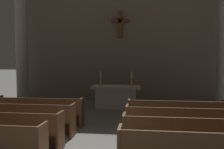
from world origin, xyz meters
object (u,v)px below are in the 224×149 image
(pew_left_row_3, at_px, (24,119))
(column_right_third, at_px, (224,43))
(pew_right_row_4, at_px, (176,115))
(candlestick_right, at_px, (132,81))
(pew_right_row_3, at_px, (181,124))
(pew_left_row_2, at_px, (4,129))
(pew_right_row_2, at_px, (188,136))
(altar, at_px, (116,96))
(pew_left_row_4, at_px, (39,111))
(candlestick_left, at_px, (100,81))
(column_left_third, at_px, (22,44))

(pew_left_row_3, bearing_deg, column_right_third, 35.82)
(column_right_third, bearing_deg, pew_right_row_4, -122.83)
(candlestick_right, bearing_deg, pew_left_row_3, -124.42)
(pew_right_row_3, relative_size, column_right_third, 0.49)
(pew_left_row_2, distance_m, pew_right_row_2, 4.46)
(pew_left_row_3, distance_m, pew_right_row_4, 4.59)
(pew_left_row_3, distance_m, altar, 4.82)
(pew_left_row_3, bearing_deg, pew_right_row_2, -13.67)
(pew_left_row_4, height_order, pew_right_row_3, same)
(pew_right_row_4, relative_size, candlestick_left, 4.67)
(pew_left_row_3, height_order, pew_right_row_4, same)
(pew_left_row_3, relative_size, column_right_third, 0.49)
(pew_right_row_2, xyz_separation_m, candlestick_right, (-1.53, 5.36, 0.73))
(pew_left_row_2, relative_size, column_left_third, 0.49)
(candlestick_right, bearing_deg, column_left_third, 171.72)
(column_left_third, xyz_separation_m, candlestick_right, (5.50, -0.80, -1.72))
(pew_left_row_2, bearing_deg, altar, 67.42)
(column_left_third, relative_size, candlestick_right, 9.50)
(pew_left_row_2, relative_size, candlestick_right, 4.67)
(pew_left_row_2, height_order, altar, altar)
(pew_right_row_4, bearing_deg, column_left_third, 150.42)
(altar, height_order, candlestick_left, candlestick_left)
(pew_left_row_3, relative_size, pew_right_row_2, 1.00)
(pew_right_row_3, bearing_deg, pew_left_row_2, -166.33)
(candlestick_right, bearing_deg, pew_left_row_2, -118.66)
(pew_left_row_2, height_order, pew_right_row_3, same)
(pew_left_row_4, bearing_deg, candlestick_right, 47.45)
(column_left_third, bearing_deg, altar, -9.47)
(pew_left_row_4, xyz_separation_m, candlestick_right, (2.93, 3.19, 0.73))
(altar, xyz_separation_m, candlestick_left, (-0.70, -0.00, 0.68))
(pew_left_row_2, xyz_separation_m, pew_right_row_2, (4.46, 0.00, 0.00))
(pew_left_row_3, xyz_separation_m, pew_right_row_3, (4.46, 0.00, 0.00))
(pew_left_row_2, relative_size, pew_right_row_2, 1.00)
(pew_left_row_4, bearing_deg, pew_right_row_2, -25.93)
(altar, bearing_deg, column_left_third, 170.53)
(candlestick_left, distance_m, candlestick_right, 1.40)
(pew_left_row_2, bearing_deg, candlestick_right, 61.34)
(pew_right_row_3, bearing_deg, pew_left_row_4, 166.33)
(pew_right_row_2, distance_m, candlestick_right, 5.62)
(candlestick_left, bearing_deg, pew_left_row_3, -109.68)
(pew_right_row_4, bearing_deg, candlestick_left, 132.55)
(pew_right_row_2, bearing_deg, pew_left_row_4, 154.07)
(pew_left_row_3, height_order, pew_right_row_3, same)
(pew_right_row_2, distance_m, candlestick_left, 6.15)
(candlestick_right, bearing_deg, pew_right_row_2, -74.08)
(pew_left_row_3, distance_m, column_left_third, 6.20)
(pew_right_row_3, relative_size, altar, 1.35)
(pew_left_row_3, bearing_deg, pew_left_row_2, -90.00)
(column_right_third, bearing_deg, pew_right_row_3, -116.90)
(column_right_third, bearing_deg, candlestick_left, -171.72)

